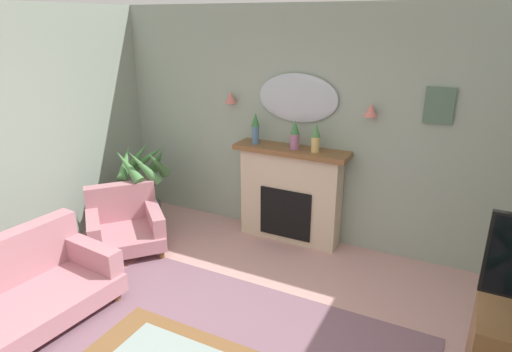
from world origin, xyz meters
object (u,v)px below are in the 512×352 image
potted_plant_tall_palm (144,183)px  wall_sconce_left (231,97)px  wall_sconce_right (371,110)px  armchair_beside_couch (124,223)px  mantel_vase_centre (316,137)px  framed_picture (439,106)px  fireplace (290,195)px  mantel_vase_left (255,127)px  mantel_vase_right (295,135)px  floral_couch (7,297)px  wall_mirror (298,98)px

potted_plant_tall_palm → wall_sconce_left: bearing=33.3°
wall_sconce_right → armchair_beside_couch: bearing=-154.8°
mantel_vase_centre → armchair_beside_couch: 2.43m
wall_sconce_right → framed_picture: bearing=5.3°
fireplace → mantel_vase_left: (-0.45, -0.03, 0.79)m
mantel_vase_right → mantel_vase_centre: (0.25, 0.00, 0.01)m
framed_picture → armchair_beside_couch: framed_picture is taller
mantel_vase_right → wall_sconce_left: bearing=172.4°
potted_plant_tall_palm → fireplace: bearing=16.3°
framed_picture → floral_couch: framed_picture is taller
mantel_vase_right → potted_plant_tall_palm: 2.03m
wall_sconce_right → fireplace: bearing=-173.8°
fireplace → wall_sconce_right: bearing=6.2°
potted_plant_tall_palm → wall_mirror: bearing=20.4°
fireplace → mantel_vase_right: 0.75m
mantel_vase_left → wall_mirror: size_ratio=0.39×
wall_sconce_right → armchair_beside_couch: (-2.49, -1.17, -1.35)m
framed_picture → armchair_beside_couch: 3.67m
wall_sconce_left → potted_plant_tall_palm: size_ratio=0.12×
framed_picture → floral_couch: size_ratio=0.20×
armchair_beside_couch → mantel_vase_centre: bearing=28.5°
wall_mirror → mantel_vase_centre: bearing=-29.5°
framed_picture → mantel_vase_left: bearing=-174.7°
mantel_vase_left → wall_sconce_left: (-0.40, 0.12, 0.30)m
mantel_vase_centre → wall_sconce_left: 1.20m
wall_mirror → wall_sconce_left: wall_mirror is taller
wall_sconce_left → wall_sconce_right: bearing=0.0°
wall_sconce_right → framed_picture: (0.65, 0.06, 0.09)m
mantel_vase_left → framed_picture: bearing=5.3°
mantel_vase_right → potted_plant_tall_palm: (-1.84, -0.49, -0.73)m
fireplace → mantel_vase_left: mantel_vase_left is taller
fireplace → wall_sconce_right: wall_sconce_right is taller
wall_sconce_left → armchair_beside_couch: wall_sconce_left is taller
fireplace → wall_sconce_left: wall_sconce_left is taller
mantel_vase_right → potted_plant_tall_palm: size_ratio=0.30×
wall_sconce_right → floral_couch: size_ratio=0.08×
framed_picture → mantel_vase_centre: bearing=-171.5°
fireplace → wall_sconce_left: (-0.85, 0.09, 1.09)m
mantel_vase_centre → wall_sconce_right: wall_sconce_right is taller
floral_couch → wall_sconce_left: bearing=76.8°
wall_sconce_left → armchair_beside_couch: bearing=-123.9°
wall_sconce_left → armchair_beside_couch: size_ratio=0.12×
fireplace → mantel_vase_left: bearing=-176.4°
fireplace → armchair_beside_couch: fireplace is taller
mantel_vase_centre → wall_mirror: wall_mirror is taller
armchair_beside_couch → mantel_vase_left: bearing=41.5°
armchair_beside_couch → floral_couch: bearing=-84.8°
fireplace → mantel_vase_centre: (0.30, -0.03, 0.76)m
mantel_vase_left → wall_sconce_left: size_ratio=2.66×
mantel_vase_left → mantel_vase_centre: bearing=0.0°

